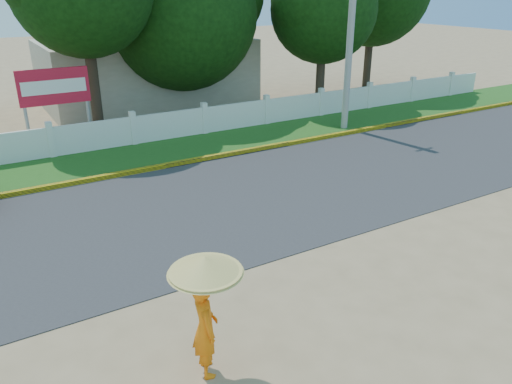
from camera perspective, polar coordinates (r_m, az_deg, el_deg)
ground at (r=10.65m, az=5.59°, el=-10.07°), size 120.00×120.00×0.00m
road at (r=14.07m, az=-5.21°, el=-1.48°), size 60.00×7.00×0.02m
grass_verge at (r=18.64m, az=-12.29°, el=4.24°), size 60.00×3.50×0.03m
curb at (r=17.10m, az=-10.43°, el=2.94°), size 40.00×0.18×0.16m
fence at (r=19.82m, az=-13.82°, el=6.81°), size 40.00×0.10×1.10m
building_near at (r=26.84m, az=-12.37°, el=13.27°), size 10.00×6.00×3.20m
utility_pole at (r=21.32m, az=10.76°, el=17.58°), size 0.28×0.28×7.99m
monk_with_parasol at (r=7.71m, az=-5.82°, el=-12.08°), size 1.15×1.15×2.08m
billboard at (r=19.99m, az=-22.04°, el=10.66°), size 2.50×0.13×2.95m
tree_row at (r=23.91m, az=-5.68°, el=20.58°), size 36.20×8.32×8.69m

